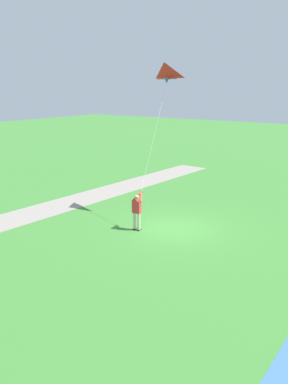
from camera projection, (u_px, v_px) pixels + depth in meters
ground_plane at (175, 229)px, 18.86m from camera, size 120.00×120.00×0.00m
walkway_path at (41, 211)px, 21.47m from camera, size 3.94×32.08×0.02m
person_kite_flyer at (137, 209)px, 18.41m from camera, size 0.52×0.62×1.83m
flying_kite at (164, 73)px, 19.16m from camera, size 1.59×2.80×5.99m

